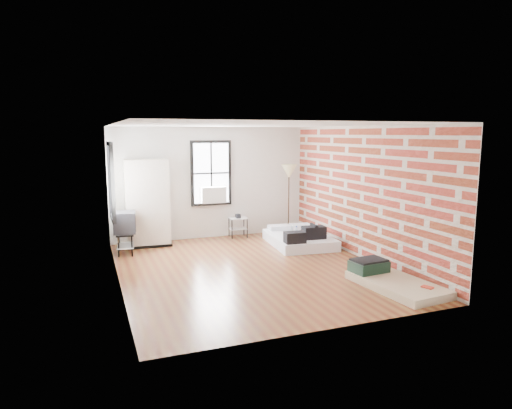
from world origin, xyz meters
name	(u,v)px	position (x,y,z in m)	size (l,w,h in m)	color
ground	(252,269)	(0.00, 0.00, 0.00)	(6.00, 6.00, 0.00)	#5B2A18
room_shell	(256,179)	(0.23, 0.36, 1.74)	(5.02, 6.02, 2.80)	silver
mattress_main	(300,238)	(1.74, 1.43, 0.16)	(1.49, 1.92, 0.58)	white
mattress_bare	(390,280)	(1.91, -1.80, 0.11)	(1.07, 1.80, 0.37)	#C2B38C
wardrobe	(148,203)	(-1.64, 2.65, 1.02)	(1.06, 0.64, 2.04)	black
side_table	(238,222)	(0.63, 2.72, 0.40)	(0.47, 0.39, 0.60)	black
floor_lamp	(289,174)	(2.01, 2.65, 1.58)	(0.39, 0.39, 1.84)	black
tv_stand	(125,224)	(-2.21, 2.07, 0.67)	(0.52, 0.70, 0.94)	black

